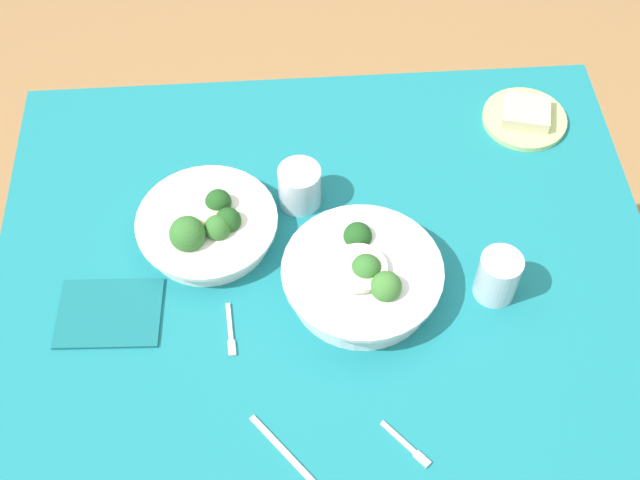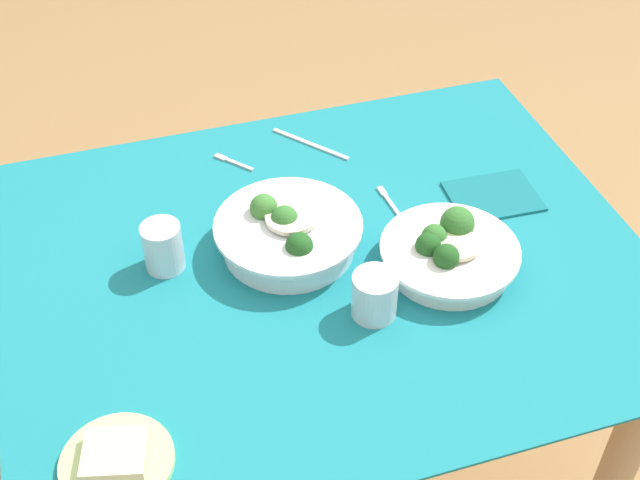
# 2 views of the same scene
# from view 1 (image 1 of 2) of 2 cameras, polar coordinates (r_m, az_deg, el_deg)

# --- Properties ---
(ground_plane) EXTENTS (6.00, 6.00, 0.00)m
(ground_plane) POSITION_cam_1_polar(r_m,az_deg,el_deg) (2.14, 0.31, -12.82)
(ground_plane) COLOR #9E7547
(dining_table) EXTENTS (1.19, 0.97, 0.74)m
(dining_table) POSITION_cam_1_polar(r_m,az_deg,el_deg) (1.59, 0.41, -4.23)
(dining_table) COLOR #197A84
(dining_table) RESTS_ON ground_plane
(broccoli_bowl_far) EXTENTS (0.26, 0.26, 0.09)m
(broccoli_bowl_far) POSITION_cam_1_polar(r_m,az_deg,el_deg) (1.52, -7.74, 0.95)
(broccoli_bowl_far) COLOR white
(broccoli_bowl_far) RESTS_ON dining_table
(broccoli_bowl_near) EXTENTS (0.28, 0.28, 0.10)m
(broccoli_bowl_near) POSITION_cam_1_polar(r_m,az_deg,el_deg) (1.44, 2.94, -2.55)
(broccoli_bowl_near) COLOR white
(broccoli_bowl_near) RESTS_ON dining_table
(bread_side_plate) EXTENTS (0.17, 0.17, 0.04)m
(bread_side_plate) POSITION_cam_1_polar(r_m,az_deg,el_deg) (1.76, 13.88, 8.22)
(bread_side_plate) COLOR #B7D684
(bread_side_plate) RESTS_ON dining_table
(water_glass_center) EXTENTS (0.08, 0.08, 0.09)m
(water_glass_center) POSITION_cam_1_polar(r_m,az_deg,el_deg) (1.55, -1.41, 3.70)
(water_glass_center) COLOR silver
(water_glass_center) RESTS_ON dining_table
(water_glass_side) EXTENTS (0.07, 0.07, 0.09)m
(water_glass_side) POSITION_cam_1_polar(r_m,az_deg,el_deg) (1.45, 12.10, -2.45)
(water_glass_side) COLOR silver
(water_glass_side) RESTS_ON dining_table
(fork_by_far_bowl) EXTENTS (0.07, 0.08, 0.00)m
(fork_by_far_bowl) POSITION_cam_1_polar(r_m,az_deg,el_deg) (1.34, 6.01, -13.87)
(fork_by_far_bowl) COLOR #B7B7BC
(fork_by_far_bowl) RESTS_ON dining_table
(fork_by_near_bowl) EXTENTS (0.02, 0.10, 0.00)m
(fork_by_near_bowl) POSITION_cam_1_polar(r_m,az_deg,el_deg) (1.43, -6.17, -6.29)
(fork_by_near_bowl) COLOR #B7B7BC
(fork_by_near_bowl) RESTS_ON dining_table
(table_knife_left) EXTENTS (0.13, 0.16, 0.00)m
(table_knife_left) POSITION_cam_1_polar(r_m,az_deg,el_deg) (1.32, -1.87, -14.91)
(table_knife_left) COLOR #B7B7BC
(table_knife_left) RESTS_ON dining_table
(napkin_folded_upper) EXTENTS (0.18, 0.14, 0.01)m
(napkin_folded_upper) POSITION_cam_1_polar(r_m,az_deg,el_deg) (1.48, -14.25, -4.87)
(napkin_folded_upper) COLOR #156870
(napkin_folded_upper) RESTS_ON dining_table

